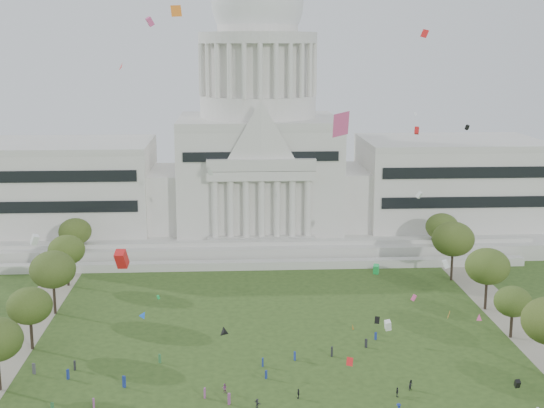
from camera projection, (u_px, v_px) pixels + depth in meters
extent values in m
cube|color=beige|center=(258.00, 229.00, 218.19)|extent=(160.00, 60.00, 4.00)
cube|color=beige|center=(264.00, 265.00, 186.14)|extent=(130.00, 3.00, 2.00)
cube|color=beige|center=(262.00, 250.00, 193.65)|extent=(140.00, 3.00, 5.00)
cube|color=silver|center=(62.00, 187.00, 211.52)|extent=(50.00, 34.00, 22.00)
cube|color=silver|center=(449.00, 183.00, 217.58)|extent=(50.00, 34.00, 22.00)
cube|color=silver|center=(162.00, 198.00, 211.72)|extent=(12.00, 26.00, 16.00)
cube|color=silver|center=(354.00, 196.00, 214.69)|extent=(12.00, 26.00, 16.00)
cube|color=silver|center=(258.00, 175.00, 213.93)|extent=(44.00, 38.00, 28.00)
cube|color=silver|center=(261.00, 176.00, 193.73)|extent=(28.00, 3.00, 2.40)
cube|color=black|center=(47.00, 192.00, 194.30)|extent=(46.00, 0.40, 11.00)
cube|color=black|center=(468.00, 188.00, 200.36)|extent=(46.00, 0.40, 11.00)
cylinder|color=silver|center=(258.00, 106.00, 209.96)|extent=(32.00, 32.00, 6.00)
cylinder|color=silver|center=(258.00, 70.00, 207.91)|extent=(28.00, 28.00, 14.00)
cylinder|color=beige|center=(258.00, 38.00, 206.17)|extent=(32.40, 32.40, 3.00)
cylinder|color=silver|center=(258.00, 17.00, 205.05)|extent=(22.00, 22.00, 8.00)
ellipsoid|color=silver|center=(258.00, 2.00, 204.23)|extent=(25.00, 25.00, 26.20)
cube|color=gray|center=(4.00, 358.00, 132.88)|extent=(8.00, 160.00, 0.04)
cube|color=gray|center=(539.00, 346.00, 138.17)|extent=(8.00, 160.00, 0.04)
cylinder|color=black|center=(32.00, 335.00, 136.39)|extent=(0.56, 0.56, 5.27)
ellipsoid|color=#2E4613|center=(30.00, 306.00, 135.24)|extent=(8.12, 8.12, 6.65)
cylinder|color=black|center=(511.00, 326.00, 141.89)|extent=(0.56, 0.56, 4.56)
ellipsoid|color=#334C16|center=(513.00, 301.00, 140.90)|extent=(7.01, 7.01, 5.74)
cylinder|color=black|center=(55.00, 300.00, 154.39)|extent=(0.56, 0.56, 6.03)
ellipsoid|color=#334718|center=(53.00, 270.00, 153.09)|extent=(9.29, 9.29, 7.60)
cylinder|color=black|center=(486.00, 296.00, 156.97)|extent=(0.56, 0.56, 5.97)
ellipsoid|color=#374E18|center=(488.00, 266.00, 155.67)|extent=(9.19, 9.19, 7.52)
cylinder|color=black|center=(68.00, 274.00, 172.56)|extent=(0.56, 0.56, 5.41)
ellipsoid|color=#3A5118|center=(67.00, 250.00, 171.39)|extent=(8.33, 8.33, 6.81)
cylinder|color=black|center=(452.00, 267.00, 176.55)|extent=(0.56, 0.56, 6.37)
ellipsoid|color=#364916|center=(453.00, 239.00, 175.16)|extent=(9.82, 9.82, 8.03)
cylinder|color=black|center=(76.00, 253.00, 190.20)|extent=(0.56, 0.56, 5.32)
ellipsoid|color=#344715|center=(75.00, 232.00, 189.04)|extent=(8.19, 8.19, 6.70)
cylinder|color=black|center=(441.00, 249.00, 194.31)|extent=(0.56, 0.56, 5.47)
ellipsoid|color=#364C18|center=(442.00, 227.00, 193.12)|extent=(8.42, 8.42, 6.89)
imported|color=#26262B|center=(411.00, 385.00, 120.47)|extent=(0.93, 0.95, 1.70)
imported|color=#26262B|center=(298.00, 394.00, 117.58)|extent=(0.51, 0.93, 1.59)
imported|color=#4C4C51|center=(257.00, 403.00, 114.40)|extent=(1.34, 1.45, 1.53)
imported|color=#994C8C|center=(225.00, 388.00, 119.48)|extent=(0.82, 0.59, 1.56)
imported|color=#26262B|center=(397.00, 392.00, 118.05)|extent=(0.67, 1.01, 1.59)
cube|color=navy|center=(376.00, 336.00, 141.08)|extent=(0.45, 0.39, 1.45)
cube|color=#994C8C|center=(94.00, 404.00, 114.11)|extent=(0.40, 0.51, 1.72)
cube|color=#26262B|center=(75.00, 365.00, 127.87)|extent=(0.30, 0.45, 1.64)
cube|color=#33723F|center=(160.00, 358.00, 130.77)|extent=(0.48, 0.49, 1.60)
cube|color=#4C4C51|center=(34.00, 369.00, 126.28)|extent=(0.59, 0.51, 1.89)
cube|color=#26262B|center=(366.00, 343.00, 137.43)|extent=(0.50, 0.50, 1.64)
cube|color=#26262B|center=(332.00, 352.00, 133.46)|extent=(0.41, 0.54, 1.80)
cube|color=navy|center=(263.00, 362.00, 129.28)|extent=(0.31, 0.44, 1.55)
cube|color=#994C8C|center=(229.00, 399.00, 115.60)|extent=(0.46, 0.55, 1.80)
cube|color=navy|center=(266.00, 375.00, 124.56)|extent=(0.41, 0.45, 1.45)
cube|color=navy|center=(295.00, 356.00, 131.88)|extent=(0.35, 0.47, 1.58)
cube|color=#994C8C|center=(205.00, 393.00, 117.70)|extent=(0.31, 0.47, 1.68)
cube|color=#33723F|center=(52.00, 408.00, 112.97)|extent=(0.48, 0.37, 1.62)
cube|color=navy|center=(124.00, 382.00, 121.33)|extent=(0.61, 0.56, 1.95)
cube|color=navy|center=(68.00, 374.00, 124.34)|extent=(0.44, 0.53, 1.72)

